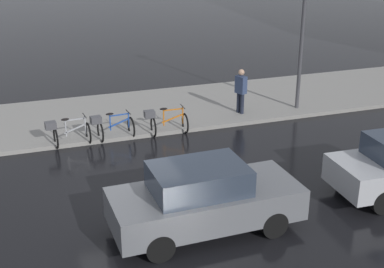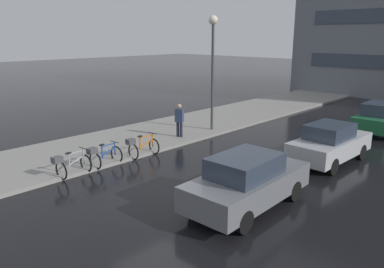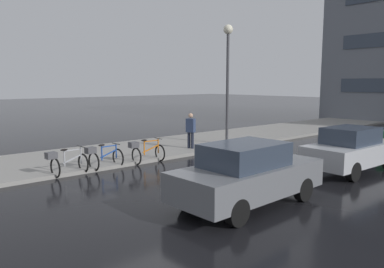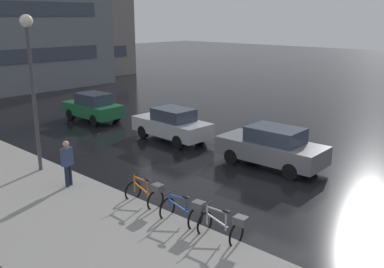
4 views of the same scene
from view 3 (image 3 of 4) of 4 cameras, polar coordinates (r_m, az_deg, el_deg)
name	(u,v)px [view 3 (image 3 of 4)]	position (r m, az deg, el deg)	size (l,w,h in m)	color
ground_plane	(153,195)	(10.90, -5.94, -9.19)	(140.00, 140.00, 0.00)	black
sidewalk_kerb	(236,137)	(21.81, 6.66, -0.43)	(4.80, 60.00, 0.14)	gray
bicycle_nearest	(65,162)	(13.50, -18.74, -4.09)	(0.78, 1.39, 0.98)	black
bicycle_second	(103,157)	(14.12, -13.46, -3.38)	(0.81, 1.40, 0.96)	black
bicycle_third	(145,151)	(14.89, -7.18, -2.63)	(0.72, 1.44, 0.97)	black
car_grey	(247,174)	(9.87, 8.46, -6.06)	(1.90, 4.40, 1.66)	slate
car_silver	(352,150)	(14.58, 23.17, -2.20)	(1.85, 4.18, 1.61)	#B2B5BA
pedestrian	(191,130)	(17.38, -0.21, 0.64)	(0.46, 0.37, 1.78)	#1E2333
streetlamp	(228,62)	(18.71, 5.47, 10.92)	(0.47, 0.47, 5.97)	#424247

